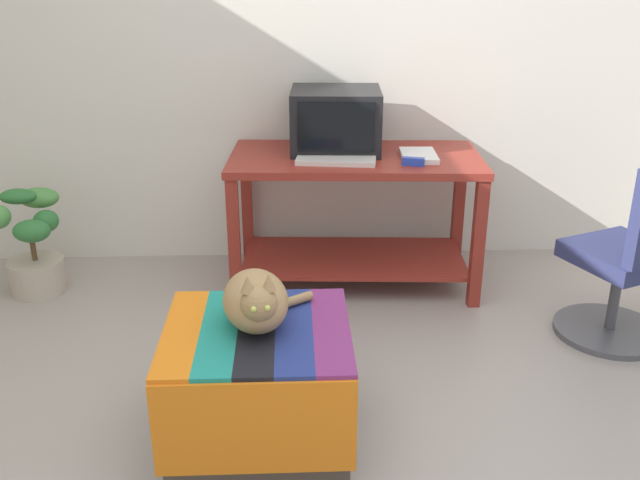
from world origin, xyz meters
The scene contains 12 objects.
ground_plane centered at (0.00, 0.00, 0.00)m, with size 14.00×14.00×0.00m, color #9E9389.
back_wall centered at (0.00, 2.05, 1.30)m, with size 8.00×0.10×2.60m, color silver.
desk centered at (0.22, 1.60, 0.49)m, with size 1.35×0.74×0.72m.
tv_monitor centered at (0.12, 1.72, 0.88)m, with size 0.49×0.45×0.32m.
keyboard centered at (0.10, 1.46, 0.74)m, with size 0.40×0.15×0.02m, color beige.
book centered at (0.54, 1.53, 0.74)m, with size 0.18×0.27×0.03m, color white.
ottoman_with_blanket centered at (-0.25, 0.24, 0.23)m, with size 0.67×0.64×0.45m.
cat centered at (-0.25, 0.26, 0.56)m, with size 0.35×0.40×0.26m.
potted_plant centered at (-1.50, 1.54, 0.25)m, with size 0.33×0.36×0.56m.
office_chair centered at (1.42, 0.90, 0.39)m, with size 0.55×0.55×0.89m.
stapler centered at (0.49, 1.39, 0.74)m, with size 0.04×0.11×0.04m, color #2342B7.
pen centered at (0.55, 1.56, 0.73)m, with size 0.01×0.01×0.14m, color black.
Camera 1 is at (-0.12, -1.97, 1.69)m, focal length 39.47 mm.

